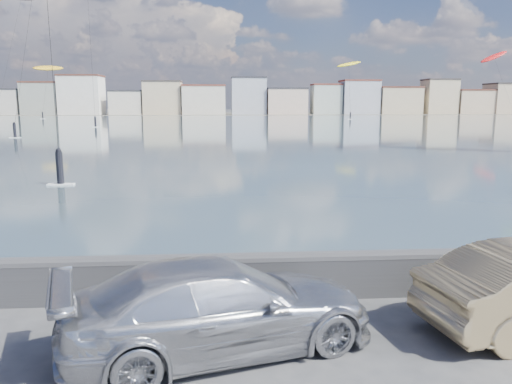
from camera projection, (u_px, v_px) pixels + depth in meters
ground at (214, 362)px, 8.45m from camera, size 700.00×700.00×0.00m
bay_water at (220, 125)px, 98.30m from camera, size 500.00×177.00×0.00m
far_shore_strip at (220, 114)px, 204.84m from camera, size 500.00×60.00×0.00m
seawall at (215, 275)px, 11.00m from camera, size 400.00×0.36×1.08m
far_buildings at (223, 99)px, 190.13m from camera, size 240.79×13.26×14.60m
car_silver at (220, 306)px, 8.77m from camera, size 5.95×3.74×1.61m
kitesurfer_1 at (48, 68)px, 140.44m from camera, size 8.08×11.47×15.40m
kitesurfer_3 at (21, 0)px, 133.31m from camera, size 7.22×19.58×32.94m
kitesurfer_4 at (494, 58)px, 159.42m from camera, size 9.60×15.71×21.53m
kitesurfer_11 at (349, 65)px, 142.51m from camera, size 8.13×13.15×16.66m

